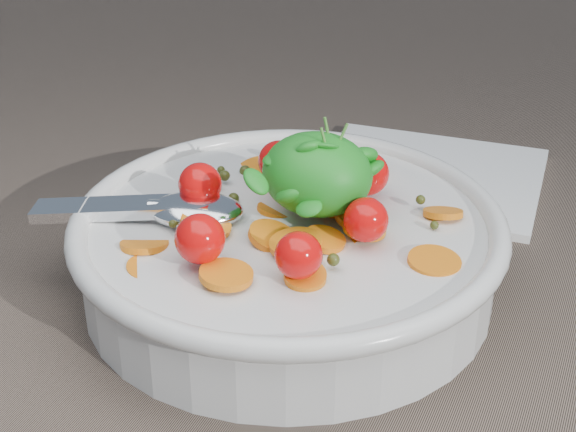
% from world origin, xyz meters
% --- Properties ---
extents(ground, '(6.00, 6.00, 0.00)m').
position_xyz_m(ground, '(0.00, 0.00, 0.00)').
color(ground, '#756354').
rests_on(ground, ground).
extents(bowl, '(0.31, 0.28, 0.12)m').
position_xyz_m(bowl, '(-0.00, 0.02, 0.03)').
color(bowl, silver).
rests_on(bowl, ground).
extents(napkin, '(0.19, 0.17, 0.01)m').
position_xyz_m(napkin, '(0.04, 0.22, 0.00)').
color(napkin, white).
rests_on(napkin, ground).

